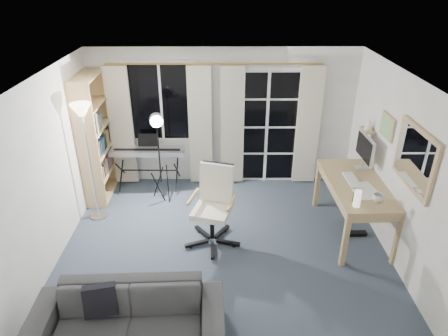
{
  "coord_description": "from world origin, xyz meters",
  "views": [
    {
      "loc": [
        -0.03,
        -4.53,
        3.57
      ],
      "look_at": [
        -0.0,
        0.35,
        1.07
      ],
      "focal_mm": 32.0,
      "sensor_mm": 36.0,
      "label": 1
    }
  ],
  "objects_px": {
    "sofa": "(127,311)",
    "desk": "(357,189)",
    "studio_light": "(157,131)",
    "office_chair": "(215,198)",
    "bookshelf": "(93,141)",
    "torchiere_lamp": "(84,128)",
    "mug": "(378,197)",
    "monitor": "(365,149)",
    "keyboard_piano": "(148,152)"
  },
  "relations": [
    {
      "from": "desk",
      "to": "sofa",
      "type": "xyz_separation_m",
      "value": [
        -2.89,
        -1.9,
        -0.34
      ]
    },
    {
      "from": "keyboard_piano",
      "to": "studio_light",
      "type": "xyz_separation_m",
      "value": [
        0.28,
        -0.47,
        0.58
      ]
    },
    {
      "from": "torchiere_lamp",
      "to": "office_chair",
      "type": "xyz_separation_m",
      "value": [
        1.86,
        -0.57,
        -0.82
      ]
    },
    {
      "from": "keyboard_piano",
      "to": "studio_light",
      "type": "bearing_deg",
      "value": -58.91
    },
    {
      "from": "bookshelf",
      "to": "sofa",
      "type": "height_order",
      "value": "bookshelf"
    },
    {
      "from": "mug",
      "to": "keyboard_piano",
      "type": "bearing_deg",
      "value": 150.71
    },
    {
      "from": "studio_light",
      "to": "sofa",
      "type": "height_order",
      "value": "studio_light"
    },
    {
      "from": "bookshelf",
      "to": "torchiere_lamp",
      "type": "bearing_deg",
      "value": -79.98
    },
    {
      "from": "keyboard_piano",
      "to": "office_chair",
      "type": "distance_m",
      "value": 1.89
    },
    {
      "from": "desk",
      "to": "monitor",
      "type": "xyz_separation_m",
      "value": [
        0.2,
        0.45,
        0.42
      ]
    },
    {
      "from": "office_chair",
      "to": "mug",
      "type": "relative_size",
      "value": 8.39
    },
    {
      "from": "keyboard_piano",
      "to": "desk",
      "type": "relative_size",
      "value": 0.81
    },
    {
      "from": "desk",
      "to": "monitor",
      "type": "bearing_deg",
      "value": 64.68
    },
    {
      "from": "desk",
      "to": "office_chair",
      "type": "bearing_deg",
      "value": -177.84
    },
    {
      "from": "torchiere_lamp",
      "to": "mug",
      "type": "relative_size",
      "value": 13.6
    },
    {
      "from": "sofa",
      "to": "office_chair",
      "type": "bearing_deg",
      "value": 61.5
    },
    {
      "from": "torchiere_lamp",
      "to": "keyboard_piano",
      "type": "xyz_separation_m",
      "value": [
        0.68,
        0.91,
        -0.8
      ]
    },
    {
      "from": "office_chair",
      "to": "monitor",
      "type": "distance_m",
      "value": 2.33
    },
    {
      "from": "sofa",
      "to": "desk",
      "type": "bearing_deg",
      "value": 31.3
    },
    {
      "from": "office_chair",
      "to": "desk",
      "type": "height_order",
      "value": "office_chair"
    },
    {
      "from": "bookshelf",
      "to": "studio_light",
      "type": "bearing_deg",
      "value": -14.08
    },
    {
      "from": "office_chair",
      "to": "monitor",
      "type": "bearing_deg",
      "value": 30.9
    },
    {
      "from": "studio_light",
      "to": "office_chair",
      "type": "distance_m",
      "value": 1.48
    },
    {
      "from": "bookshelf",
      "to": "office_chair",
      "type": "bearing_deg",
      "value": -33.47
    },
    {
      "from": "sofa",
      "to": "torchiere_lamp",
      "type": "bearing_deg",
      "value": 110.7
    },
    {
      "from": "mug",
      "to": "studio_light",
      "type": "bearing_deg",
      "value": 155.54
    },
    {
      "from": "office_chair",
      "to": "studio_light",
      "type": "bearing_deg",
      "value": 147.66
    },
    {
      "from": "desk",
      "to": "keyboard_piano",
      "type": "bearing_deg",
      "value": 155.38
    },
    {
      "from": "bookshelf",
      "to": "sofa",
      "type": "xyz_separation_m",
      "value": [
        1.12,
        -3.02,
        -0.6
      ]
    },
    {
      "from": "torchiere_lamp",
      "to": "mug",
      "type": "xyz_separation_m",
      "value": [
        3.97,
        -0.93,
        -0.59
      ]
    },
    {
      "from": "office_chair",
      "to": "monitor",
      "type": "height_order",
      "value": "monitor"
    },
    {
      "from": "bookshelf",
      "to": "keyboard_piano",
      "type": "bearing_deg",
      "value": 13.98
    },
    {
      "from": "bookshelf",
      "to": "torchiere_lamp",
      "type": "height_order",
      "value": "bookshelf"
    },
    {
      "from": "torchiere_lamp",
      "to": "sofa",
      "type": "height_order",
      "value": "torchiere_lamp"
    },
    {
      "from": "bookshelf",
      "to": "torchiere_lamp",
      "type": "relative_size",
      "value": 1.13
    },
    {
      "from": "studio_light",
      "to": "mug",
      "type": "relative_size",
      "value": 11.66
    },
    {
      "from": "torchiere_lamp",
      "to": "keyboard_piano",
      "type": "bearing_deg",
      "value": 53.18
    },
    {
      "from": "bookshelf",
      "to": "desk",
      "type": "bearing_deg",
      "value": -16.85
    },
    {
      "from": "desk",
      "to": "torchiere_lamp",
      "type": "bearing_deg",
      "value": 171.92
    },
    {
      "from": "monitor",
      "to": "desk",
      "type": "bearing_deg",
      "value": -115.32
    },
    {
      "from": "monitor",
      "to": "mug",
      "type": "height_order",
      "value": "monitor"
    },
    {
      "from": "bookshelf",
      "to": "studio_light",
      "type": "height_order",
      "value": "bookshelf"
    },
    {
      "from": "torchiere_lamp",
      "to": "monitor",
      "type": "bearing_deg",
      "value": 0.31
    },
    {
      "from": "bookshelf",
      "to": "keyboard_piano",
      "type": "distance_m",
      "value": 0.9
    },
    {
      "from": "mug",
      "to": "sofa",
      "type": "xyz_separation_m",
      "value": [
        -2.99,
        -1.4,
        -0.51
      ]
    },
    {
      "from": "office_chair",
      "to": "sofa",
      "type": "bearing_deg",
      "value": -100.44
    },
    {
      "from": "desk",
      "to": "mug",
      "type": "height_order",
      "value": "mug"
    },
    {
      "from": "studio_light",
      "to": "torchiere_lamp",
      "type": "bearing_deg",
      "value": -166.52
    },
    {
      "from": "desk",
      "to": "mug",
      "type": "xyz_separation_m",
      "value": [
        0.1,
        -0.5,
        0.17
      ]
    },
    {
      "from": "studio_light",
      "to": "monitor",
      "type": "bearing_deg",
      "value": -18.83
    }
  ]
}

